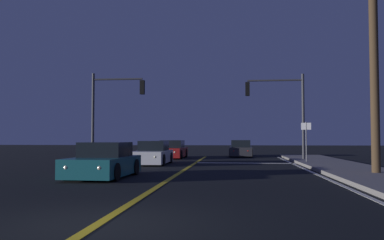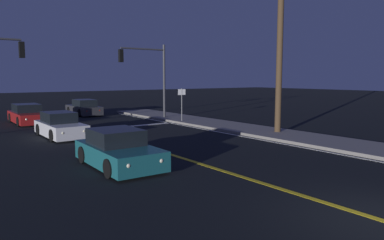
# 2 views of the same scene
# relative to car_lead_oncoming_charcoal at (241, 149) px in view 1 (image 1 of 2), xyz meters

# --- Properties ---
(ground_plane) EXTENTS (160.00, 160.00, 0.00)m
(ground_plane) POSITION_rel_car_lead_oncoming_charcoal_xyz_m (-2.85, -26.93, -0.58)
(ground_plane) COLOR black
(sidewalk_right) EXTENTS (3.20, 34.88, 0.15)m
(sidewalk_right) POSITION_rel_car_lead_oncoming_charcoal_xyz_m (4.73, -17.24, -0.51)
(sidewalk_right) COLOR gray
(sidewalk_right) RESTS_ON ground
(lane_line_center) EXTENTS (0.20, 32.95, 0.01)m
(lane_line_center) POSITION_rel_car_lead_oncoming_charcoal_xyz_m (-2.85, -17.24, -0.58)
(lane_line_center) COLOR gold
(lane_line_center) RESTS_ON ground
(lane_line_edge_right) EXTENTS (0.16, 32.95, 0.01)m
(lane_line_edge_right) POSITION_rel_car_lead_oncoming_charcoal_xyz_m (2.88, -17.24, -0.58)
(lane_line_edge_right) COLOR silver
(lane_line_edge_right) RESTS_ON ground
(stop_bar) EXTENTS (5.98, 0.50, 0.01)m
(stop_bar) POSITION_rel_car_lead_oncoming_charcoal_xyz_m (0.14, -9.05, -0.58)
(stop_bar) COLOR silver
(stop_bar) RESTS_ON ground
(car_lead_oncoming_charcoal) EXTENTS (1.89, 4.66, 1.34)m
(car_lead_oncoming_charcoal) POSITION_rel_car_lead_oncoming_charcoal_xyz_m (0.00, 0.00, 0.00)
(car_lead_oncoming_charcoal) COLOR #2D2D33
(car_lead_oncoming_charcoal) RESTS_ON ground
(car_distant_tail_white) EXTENTS (1.82, 4.30, 1.34)m
(car_distant_tail_white) POSITION_rel_car_lead_oncoming_charcoal_xyz_m (-5.16, -10.63, -0.00)
(car_distant_tail_white) COLOR silver
(car_distant_tail_white) RESTS_ON ground
(car_parked_curb_teal) EXTENTS (2.05, 4.18, 1.34)m
(car_parked_curb_teal) POSITION_rel_car_lead_oncoming_charcoal_xyz_m (-5.46, -18.59, -0.00)
(car_parked_curb_teal) COLOR #195960
(car_parked_curb_teal) RESTS_ON ground
(car_following_oncoming_red) EXTENTS (1.97, 4.74, 1.34)m
(car_following_oncoming_red) POSITION_rel_car_lead_oncoming_charcoal_xyz_m (-5.21, -3.18, 0.00)
(car_following_oncoming_red) COLOR maroon
(car_following_oncoming_red) RESTS_ON ground
(traffic_signal_near_right) EXTENTS (3.80, 0.28, 5.68)m
(traffic_signal_near_right) POSITION_rel_car_lead_oncoming_charcoal_xyz_m (2.58, -6.75, 3.20)
(traffic_signal_near_right) COLOR #38383D
(traffic_signal_near_right) RESTS_ON ground
(traffic_signal_far_left) EXTENTS (3.48, 0.28, 5.71)m
(traffic_signal_far_left) POSITION_rel_car_lead_oncoming_charcoal_xyz_m (-8.41, -8.15, 3.20)
(traffic_signal_far_left) COLOR #38383D
(traffic_signal_far_left) RESTS_ON ground
(utility_pole_right) EXTENTS (1.55, 0.34, 10.92)m
(utility_pole_right) POSITION_rel_car_lead_oncoming_charcoal_xyz_m (5.03, -17.06, 5.02)
(utility_pole_right) COLOR #4C3823
(utility_pole_right) RESTS_ON ground
(street_sign_corner) EXTENTS (0.56, 0.14, 2.44)m
(street_sign_corner) POSITION_rel_car_lead_oncoming_charcoal_xyz_m (3.63, -9.55, 1.06)
(street_sign_corner) COLOR slate
(street_sign_corner) RESTS_ON ground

